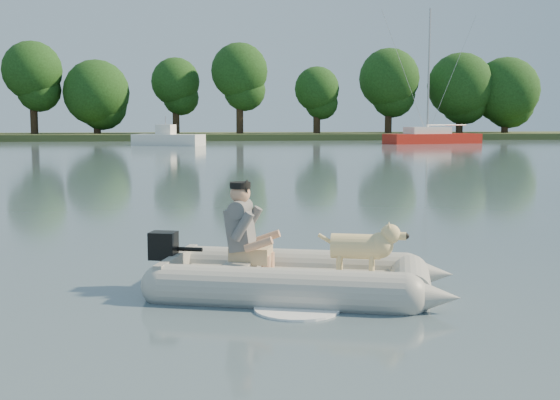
{
  "coord_description": "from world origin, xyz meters",
  "views": [
    {
      "loc": [
        -1.12,
        -7.83,
        1.93
      ],
      "look_at": [
        0.19,
        2.36,
        0.75
      ],
      "focal_mm": 45.0,
      "sensor_mm": 36.0,
      "label": 1
    }
  ],
  "objects": [
    {
      "name": "man",
      "position": [
        -0.54,
        -0.02,
        0.74
      ],
      "size": [
        0.83,
        0.77,
        1.03
      ],
      "primitive_type": null,
      "rotation": [
        0.0,
        0.0,
        -0.3
      ],
      "color": "slate",
      "rests_on": "dinghy"
    },
    {
      "name": "dinghy",
      "position": [
        0.08,
        -0.26,
        0.56
      ],
      "size": [
        5.45,
        4.73,
        1.32
      ],
      "primitive_type": null,
      "rotation": [
        0.0,
        0.0,
        -0.3
      ],
      "color": "#A5A49F",
      "rests_on": "water"
    },
    {
      "name": "dog",
      "position": [
        0.68,
        -0.39,
        0.49
      ],
      "size": [
        0.94,
        0.56,
        0.59
      ],
      "primitive_type": null,
      "rotation": [
        0.0,
        0.0,
        -0.3
      ],
      "color": "tan",
      "rests_on": "dinghy"
    },
    {
      "name": "motorboat",
      "position": [
        -2.71,
        45.66,
        1.05
      ],
      "size": [
        5.81,
        4.13,
        2.3
      ],
      "primitive_type": null,
      "rotation": [
        0.0,
        0.0,
        -0.42
      ],
      "color": "white",
      "rests_on": "water"
    },
    {
      "name": "shore_bank",
      "position": [
        0.0,
        62.0,
        0.25
      ],
      "size": [
        160.0,
        12.0,
        0.7
      ],
      "primitive_type": "cube",
      "color": "#47512D",
      "rests_on": "water"
    },
    {
      "name": "water",
      "position": [
        0.0,
        0.0,
        0.0
      ],
      "size": [
        160.0,
        160.0,
        0.0
      ],
      "primitive_type": "plane",
      "color": "slate",
      "rests_on": "ground"
    },
    {
      "name": "treeline",
      "position": [
        1.46,
        61.1,
        5.39
      ],
      "size": [
        75.85,
        7.35,
        9.27
      ],
      "color": "#332316",
      "rests_on": "shore_bank"
    },
    {
      "name": "sailboat",
      "position": [
        18.39,
        47.27,
        0.48
      ],
      "size": [
        8.28,
        4.11,
        10.92
      ],
      "rotation": [
        0.0,
        0.0,
        0.23
      ],
      "color": "red",
      "rests_on": "water"
    },
    {
      "name": "outboard_motor",
      "position": [
        -1.43,
        0.21,
        0.3
      ],
      "size": [
        0.46,
        0.38,
        0.75
      ],
      "primitive_type": null,
      "rotation": [
        0.0,
        0.0,
        -0.3
      ],
      "color": "black",
      "rests_on": "dinghy"
    }
  ]
}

